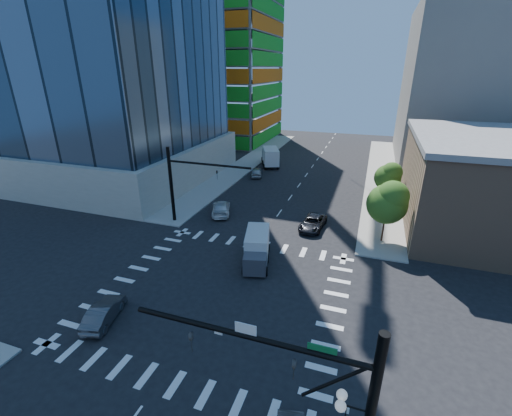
% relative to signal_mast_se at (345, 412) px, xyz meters
% --- Properties ---
extents(ground, '(160.00, 160.00, 0.00)m').
position_rel_signal_mast_se_xyz_m(ground, '(-10.60, 11.50, -5.01)').
color(ground, black).
rests_on(ground, ground).
extents(road_markings, '(20.00, 20.00, 0.01)m').
position_rel_signal_mast_se_xyz_m(road_markings, '(-10.60, 11.50, -5.00)').
color(road_markings, silver).
rests_on(road_markings, ground).
extents(sidewalk_ne, '(5.00, 60.00, 0.15)m').
position_rel_signal_mast_se_xyz_m(sidewalk_ne, '(1.90, 51.50, -4.93)').
color(sidewalk_ne, gray).
rests_on(sidewalk_ne, ground).
extents(sidewalk_nw, '(5.00, 60.00, 0.15)m').
position_rel_signal_mast_se_xyz_m(sidewalk_nw, '(-23.10, 51.50, -4.93)').
color(sidewalk_nw, gray).
rests_on(sidewalk_nw, ground).
extents(construction_building, '(25.16, 34.50, 70.60)m').
position_rel_signal_mast_se_xyz_m(construction_building, '(-38.02, 73.43, 19.60)').
color(construction_building, slate).
rests_on(construction_building, ground).
extents(commercial_building, '(20.50, 22.50, 10.60)m').
position_rel_signal_mast_se_xyz_m(commercial_building, '(14.40, 33.50, 0.31)').
color(commercial_building, '#8E6C52').
rests_on(commercial_building, ground).
extents(bg_building_ne, '(24.00, 30.00, 28.00)m').
position_rel_signal_mast_se_xyz_m(bg_building_ne, '(16.40, 66.50, 8.99)').
color(bg_building_ne, slate).
rests_on(bg_building_ne, ground).
extents(signal_mast_se, '(10.51, 2.48, 9.00)m').
position_rel_signal_mast_se_xyz_m(signal_mast_se, '(0.00, 0.00, 0.00)').
color(signal_mast_se, black).
rests_on(signal_mast_se, sidewalk_se).
extents(signal_mast_nw, '(10.20, 0.40, 9.00)m').
position_rel_signal_mast_se_xyz_m(signal_mast_nw, '(-20.60, 23.00, 0.49)').
color(signal_mast_nw, black).
rests_on(signal_mast_nw, sidewalk_nw).
extents(tree_south, '(4.16, 4.16, 6.82)m').
position_rel_signal_mast_se_xyz_m(tree_south, '(2.03, 25.40, -0.32)').
color(tree_south, '#382316').
rests_on(tree_south, sidewalk_ne).
extents(tree_north, '(3.54, 3.52, 5.78)m').
position_rel_signal_mast_se_xyz_m(tree_north, '(2.33, 37.40, -1.02)').
color(tree_north, '#382316').
rests_on(tree_north, sidewalk_ne).
extents(car_nb_far, '(2.88, 5.41, 1.45)m').
position_rel_signal_mast_se_xyz_m(car_nb_far, '(-5.71, 26.38, -4.28)').
color(car_nb_far, black).
rests_on(car_nb_far, ground).
extents(car_sb_near, '(3.98, 5.78, 1.55)m').
position_rel_signal_mast_se_xyz_m(car_sb_near, '(-17.62, 26.92, -4.23)').
color(car_sb_near, silver).
rests_on(car_sb_near, ground).
extents(car_sb_mid, '(3.02, 4.87, 1.55)m').
position_rel_signal_mast_se_xyz_m(car_sb_mid, '(-18.59, 43.89, -4.23)').
color(car_sb_mid, '#9DA1A4').
rests_on(car_sb_mid, ground).
extents(car_sb_cross, '(2.57, 4.64, 1.45)m').
position_rel_signal_mast_se_xyz_m(car_sb_cross, '(-17.45, 5.69, -4.28)').
color(car_sb_cross, '#424246').
rests_on(car_sb_cross, ground).
extents(box_truck_near, '(3.61, 5.85, 2.86)m').
position_rel_signal_mast_se_xyz_m(box_truck_near, '(-9.45, 17.05, -3.74)').
color(box_truck_near, black).
rests_on(box_truck_near, ground).
extents(box_truck_far, '(5.18, 7.25, 3.50)m').
position_rel_signal_mast_se_xyz_m(box_truck_far, '(-18.50, 51.53, -3.46)').
color(box_truck_far, black).
rests_on(box_truck_far, ground).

